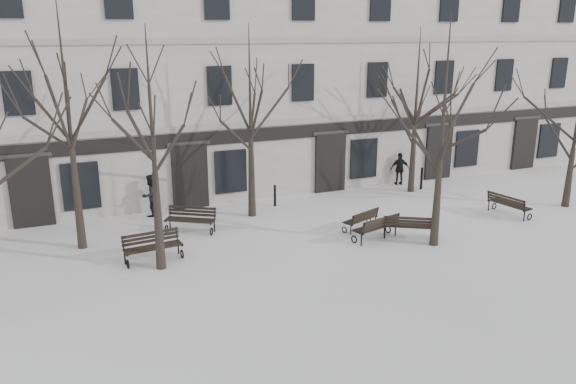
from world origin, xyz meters
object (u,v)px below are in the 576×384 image
bench_4 (362,219)px  bench_5 (508,204)px  tree_2 (444,106)px  bench_3 (191,219)px  tree_1 (152,122)px  bench_1 (377,227)px  bench_2 (409,226)px  bench_0 (153,246)px

bench_4 → bench_5: bearing=151.2°
tree_2 → bench_3: (-8.04, 4.93, -4.63)m
tree_1 → bench_3: tree_1 is taller
bench_1 → bench_4: 1.24m
bench_2 → bench_4: 1.99m
tree_2 → bench_3: bearing=148.5°
bench_0 → bench_5: bench_0 is taller
tree_1 → bench_2: (9.31, -0.90, -4.42)m
tree_1 → bench_1: (8.09, -0.52, -4.43)m
tree_2 → bench_1: bearing=143.7°
tree_1 → bench_5: bearing=-0.7°
bench_1 → bench_3: bearing=-44.3°
bench_0 → bench_5: size_ratio=1.04×
bench_2 → bench_5: size_ratio=1.01×
tree_1 → tree_2: 9.98m
bench_5 → bench_2: bearing=87.9°
tree_2 → bench_5: size_ratio=4.19×
tree_2 → bench_2: 4.75m
tree_1 → bench_3: size_ratio=3.95×
tree_1 → bench_3: (1.77, 3.15, -4.42)m
bench_5 → bench_1: bearing=83.4°
tree_2 → bench_4: size_ratio=4.76×
bench_2 → bench_0: bearing=21.2°
tree_1 → bench_0: size_ratio=3.86×
tree_1 → bench_4: size_ratio=4.56×
tree_2 → bench_2: tree_2 is taller
tree_1 → bench_4: (8.14, 0.72, -4.50)m
bench_2 → bench_4: size_ratio=1.15×
tree_2 → bench_4: (-1.67, 2.50, -4.72)m
bench_0 → bench_4: 8.27m
bench_3 → bench_4: bench_3 is taller
bench_1 → tree_1: bearing=-17.9°
bench_2 → bench_3: size_ratio=1.00×
tree_1 → bench_2: size_ratio=3.96×
tree_1 → bench_1: tree_1 is taller
bench_5 → bench_4: bearing=73.0°
bench_0 → bench_3: (1.90, 2.38, -0.01)m
tree_1 → bench_0: tree_1 is taller
bench_1 → bench_3: (-6.32, 3.67, 0.01)m
bench_0 → bench_4: (8.27, -0.05, -0.09)m
bench_3 → bench_5: bearing=18.8°
bench_0 → bench_2: bench_0 is taller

